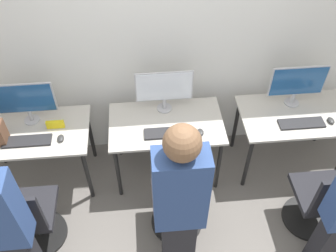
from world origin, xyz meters
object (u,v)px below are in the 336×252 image
object	(u,v)px
mouse_center	(200,132)
office_chair_center	(178,206)
person_left	(2,228)
person_center	(179,207)
keyboard_left	(27,141)
mouse_right	(331,121)
monitor_left	(25,100)
monitor_right	(298,83)
monitor_center	(164,88)
mouse_left	(61,138)
keyboard_center	(168,133)
keyboard_right	(301,123)
office_chair_right	(320,202)
office_chair_left	(30,220)

from	to	relation	value
mouse_center	office_chair_center	xyz separation A→B (m)	(-0.26, -0.53, -0.36)
person_left	person_center	xyz separation A→B (m)	(1.21, 0.01, 0.06)
keyboard_left	mouse_center	world-z (taller)	mouse_center
keyboard_left	mouse_right	size ratio (longest dim) A/B	4.71
person_center	monitor_left	bearing A→B (deg)	135.98
monitor_right	monitor_center	bearing A→B (deg)	178.27
person_center	monitor_right	distance (m)	1.74
mouse_left	keyboard_center	size ratio (longest dim) A/B	0.21
person_left	keyboard_right	world-z (taller)	person_left
person_center	office_chair_right	size ratio (longest dim) A/B	1.94
monitor_right	keyboard_right	distance (m)	0.38
mouse_right	monitor_center	bearing A→B (deg)	168.06
monitor_center	monitor_right	distance (m)	1.25
office_chair_center	keyboard_right	xyz separation A→B (m)	(1.21, 0.56, 0.35)
monitor_left	keyboard_center	xyz separation A→B (m)	(1.25, -0.29, -0.24)
office_chair_right	mouse_left	bearing A→B (deg)	163.98
keyboard_center	monitor_right	world-z (taller)	monitor_right
office_chair_left	monitor_left	bearing A→B (deg)	91.73
keyboard_left	mouse_center	xyz separation A→B (m)	(1.55, -0.04, 0.01)
mouse_center	keyboard_right	xyz separation A→B (m)	(0.95, 0.03, -0.01)
mouse_center	office_chair_right	world-z (taller)	office_chair_right
mouse_left	mouse_center	xyz separation A→B (m)	(1.25, -0.04, 0.00)
person_left	person_center	world-z (taller)	person_center
office_chair_left	keyboard_center	xyz separation A→B (m)	(1.22, 0.56, 0.35)
monitor_center	person_center	size ratio (longest dim) A/B	0.31
person_left	monitor_right	distance (m)	2.75
monitor_left	office_chair_right	world-z (taller)	monitor_left
office_chair_left	mouse_right	distance (m)	2.84
mouse_left	office_chair_left	bearing A→B (deg)	-114.73
office_chair_center	office_chair_right	world-z (taller)	same
office_chair_left	monitor_center	xyz separation A→B (m)	(1.22, 0.90, 0.60)
office_chair_center	office_chair_right	distance (m)	1.25
office_chair_left	keyboard_center	world-z (taller)	office_chair_left
keyboard_left	keyboard_right	distance (m)	2.50
monitor_center	keyboard_left	bearing A→B (deg)	-165.78
monitor_center	mouse_center	xyz separation A→B (m)	(0.30, -0.36, -0.24)
keyboard_left	mouse_center	distance (m)	1.55
monitor_right	keyboard_right	xyz separation A→B (m)	(-0.00, -0.29, -0.24)
person_left	monitor_center	distance (m)	1.75
monitor_center	office_chair_center	world-z (taller)	monitor_center
person_left	monitor_center	bearing A→B (deg)	46.21
office_chair_left	monitor_right	size ratio (longest dim) A/B	1.69
mouse_center	office_chair_center	world-z (taller)	office_chair_center
mouse_left	mouse_right	size ratio (longest dim) A/B	1.00
person_center	office_chair_right	distance (m)	1.45
office_chair_left	monitor_right	world-z (taller)	monitor_right
mouse_left	mouse_right	bearing A→B (deg)	-0.15
monitor_right	keyboard_left	bearing A→B (deg)	-173.63
person_left	office_chair_center	distance (m)	1.41
office_chair_center	office_chair_right	xyz separation A→B (m)	(1.25, -0.08, 0.00)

